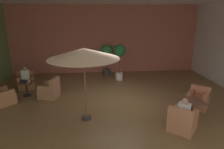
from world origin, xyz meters
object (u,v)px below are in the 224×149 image
Objects in this scene: armchair_front_left_east at (26,82)px; iced_drink_cup at (29,80)px; cafe_table_front_left at (26,85)px; cafe_table_front_right at (192,105)px; armchair_front_left_south at (1,97)px; potted_tree_mid_left at (119,55)px; armchair_front_right_north at (198,100)px; potted_tree_left_corner at (106,55)px; patron_by_window at (25,74)px; armchair_front_left_north at (50,90)px; armchair_front_right_east at (182,121)px; patio_umbrella_tall_red at (84,54)px; patron_blue_shirt at (184,109)px; open_laptop at (24,82)px.

armchair_front_left_east is 8.72× the size of iced_drink_cup.
cafe_table_front_right is (6.27, -2.56, -0.00)m from cafe_table_front_left.
potted_tree_mid_left is (5.07, 2.67, 1.04)m from armchair_front_left_south.
potted_tree_left_corner is (-3.20, 4.64, 0.91)m from armchair_front_right_north.
patron_by_window is at bearing 77.49° from armchair_front_left_south.
armchair_front_right_north is 5.71m from potted_tree_left_corner.
iced_drink_cup is at bearing -142.20° from potted_tree_left_corner.
potted_tree_left_corner is at bearing 49.49° from armchair_front_left_north.
armchair_front_right_north is (7.65, -0.99, -0.02)m from armchair_front_left_south.
cafe_table_front_left is 6.50m from armchair_front_right_east.
armchair_front_right_north is 0.53× the size of potted_tree_mid_left.
cafe_table_front_left is at bearing 157.81° from cafe_table_front_right.
patio_umbrella_tall_red reaches higher than armchair_front_right_east.
patio_umbrella_tall_red is at bearing -173.33° from armchair_front_right_north.
armchair_front_right_north is 1.98m from armchair_front_right_east.
open_laptop is (-5.63, 3.09, -0.03)m from patron_blue_shirt.
armchair_front_left_south is 1.46× the size of cafe_table_front_right.
cafe_table_front_left is 1.10m from armchair_front_left_east.
cafe_table_front_right is 1.00m from armchair_front_right_east.
open_laptop reaches higher than iced_drink_cup.
iced_drink_cup is at bearing 148.56° from armchair_front_right_east.
armchair_front_left_south is at bearing -152.28° from potted_tree_mid_left.
armchair_front_left_south is (-0.73, -0.81, -0.15)m from cafe_table_front_left.
potted_tree_mid_left is 4.63m from iced_drink_cup.
cafe_table_front_left is 0.69× the size of armchair_front_left_east.
patron_blue_shirt reaches higher than iced_drink_cup.
potted_tree_mid_left is at bearing 10.02° from armchair_front_left_east.
armchair_front_left_north is 8.24× the size of iced_drink_cup.
patio_umbrella_tall_red reaches higher than potted_tree_mid_left.
potted_tree_mid_left is (-1.93, 4.41, 0.89)m from cafe_table_front_right.
patron_blue_shirt is (6.36, -2.45, 0.38)m from armchair_front_left_south.
armchair_front_right_east reaches higher than armchair_front_right_north.
patron_by_window is at bearing 144.21° from armchair_front_right_east.
patio_umbrella_tall_red is 4.04× the size of patron_blue_shirt.
patio_umbrella_tall_red is at bearing -101.64° from potted_tree_left_corner.
cafe_table_front_left is 6.77m from cafe_table_front_right.
armchair_front_left_east reaches higher than cafe_table_front_right.
patron_blue_shirt is at bearing -21.05° from armchair_front_left_south.
armchair_front_right_east is 0.54× the size of potted_tree_mid_left.
armchair_front_right_east is (-0.67, -0.73, -0.17)m from cafe_table_front_right.
iced_drink_cup is (-6.78, 1.86, 0.38)m from armchair_front_right_north.
potted_tree_mid_left reaches higher than armchair_front_right_north.
armchair_front_left_north is at bearing 146.53° from armchair_front_right_east.
armchair_front_right_north is 4.60m from potted_tree_mid_left.
potted_tree_mid_left is at bearing 32.99° from armchair_front_left_north.
armchair_front_left_east reaches higher than cafe_table_front_left.
cafe_table_front_right is at bearing -130.68° from armchair_front_right_north.
cafe_table_front_left is at bearing -157.53° from iced_drink_cup.
patron_by_window is at bearing -169.53° from potted_tree_mid_left.
patron_by_window is at bearing 105.69° from open_laptop.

